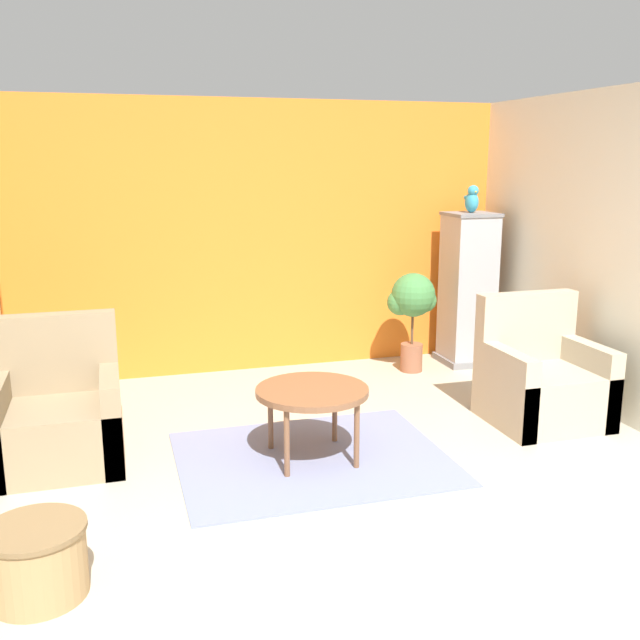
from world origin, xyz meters
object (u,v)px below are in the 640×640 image
object	(u,v)px
coffee_table	(312,395)
armchair_left	(57,419)
potted_plant	(412,303)
wicker_basket	(37,559)
birdcage	(468,290)
armchair_right	(541,382)
parrot	(472,200)

from	to	relation	value
coffee_table	armchair_left	world-z (taller)	armchair_left
potted_plant	wicker_basket	distance (m)	4.08
birdcage	wicker_basket	distance (m)	4.63
armchair_left	wicker_basket	world-z (taller)	armchair_left
armchair_right	parrot	size ratio (longest dim) A/B	3.64
armchair_right	potted_plant	bearing A→B (deg)	105.64
armchair_left	armchair_right	world-z (taller)	same
armchair_left	birdcage	distance (m)	3.87
armchair_right	birdcage	xyz separation A→B (m)	(0.21, 1.57, 0.41)
potted_plant	armchair_left	bearing A→B (deg)	-157.68
birdcage	armchair_left	bearing A→B (deg)	-159.53
armchair_right	armchair_left	bearing A→B (deg)	176.24
parrot	wicker_basket	xyz separation A→B (m)	(-3.61, -2.84, -1.37)
armchair_left	birdcage	xyz separation A→B (m)	(3.61, 1.35, 0.41)
armchair_left	birdcage	world-z (taller)	birdcage
armchair_left	armchair_right	xyz separation A→B (m)	(3.40, -0.22, 0.00)
wicker_basket	armchair_left	bearing A→B (deg)	89.66
coffee_table	armchair_right	size ratio (longest dim) A/B	0.78
parrot	potted_plant	bearing A→B (deg)	-168.95
armchair_right	parrot	world-z (taller)	parrot
birdcage	potted_plant	distance (m)	0.63
coffee_table	potted_plant	size ratio (longest dim) A/B	0.80
birdcage	parrot	distance (m)	0.84
coffee_table	wicker_basket	size ratio (longest dim) A/B	1.61
potted_plant	wicker_basket	xyz separation A→B (m)	(-3.00, -2.72, -0.46)
armchair_right	potted_plant	world-z (taller)	armchair_right
potted_plant	wicker_basket	size ratio (longest dim) A/B	2.02
birdcage	parrot	xyz separation A→B (m)	(0.00, 0.00, 0.84)
armchair_left	armchair_right	size ratio (longest dim) A/B	1.00
potted_plant	parrot	bearing A→B (deg)	11.05
armchair_left	potted_plant	xyz separation A→B (m)	(2.99, 1.23, 0.34)
potted_plant	wicker_basket	world-z (taller)	potted_plant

